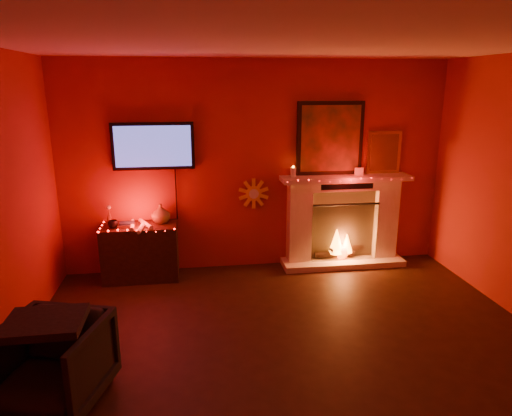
{
  "coord_description": "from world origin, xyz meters",
  "views": [
    {
      "loc": [
        -0.86,
        -3.27,
        2.38
      ],
      "look_at": [
        -0.13,
        1.7,
        1.02
      ],
      "focal_mm": 32.0,
      "sensor_mm": 36.0,
      "label": 1
    }
  ],
  "objects": [
    {
      "name": "room",
      "position": [
        0.0,
        0.0,
        1.35
      ],
      "size": [
        5.0,
        5.0,
        5.0
      ],
      "color": "black",
      "rests_on": "ground"
    },
    {
      "name": "fireplace",
      "position": [
        1.14,
        2.39,
        0.72
      ],
      "size": [
        1.72,
        0.4,
        2.18
      ],
      "color": "beige",
      "rests_on": "floor"
    },
    {
      "name": "tv",
      "position": [
        -1.3,
        2.45,
        1.65
      ],
      "size": [
        1.0,
        0.07,
        1.24
      ],
      "color": "black",
      "rests_on": "room"
    },
    {
      "name": "sunburst_clock",
      "position": [
        -0.05,
        2.48,
        1.0
      ],
      "size": [
        0.4,
        0.03,
        0.4
      ],
      "color": "#F8AA32",
      "rests_on": "room"
    },
    {
      "name": "console_table",
      "position": [
        -1.51,
        2.26,
        0.38
      ],
      "size": [
        0.92,
        0.59,
        0.94
      ],
      "color": "black",
      "rests_on": "floor"
    },
    {
      "name": "armchair",
      "position": [
        -1.95,
        -0.06,
        0.34
      ],
      "size": [
        0.92,
        0.93,
        0.68
      ],
      "primitive_type": "imported",
      "rotation": [
        0.0,
        0.0,
        -0.3
      ],
      "color": "black",
      "rests_on": "floor"
    }
  ]
}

